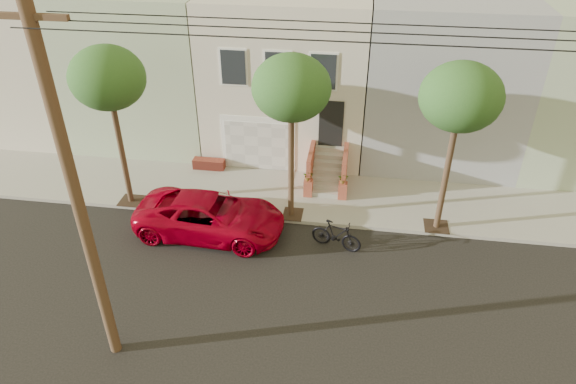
# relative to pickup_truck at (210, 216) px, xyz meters

# --- Properties ---
(ground) EXTENTS (90.00, 90.00, 0.00)m
(ground) POSITION_rel_pickup_truck_xyz_m (1.78, -2.51, -0.75)
(ground) COLOR black
(ground) RESTS_ON ground
(sidewalk) EXTENTS (40.00, 3.70, 0.15)m
(sidewalk) POSITION_rel_pickup_truck_xyz_m (1.78, 2.84, -0.68)
(sidewalk) COLOR gray
(sidewalk) RESTS_ON ground
(house_row) EXTENTS (33.10, 11.70, 7.00)m
(house_row) POSITION_rel_pickup_truck_xyz_m (1.78, 8.68, 2.89)
(house_row) COLOR beige
(house_row) RESTS_ON sidewalk
(tree_left) EXTENTS (2.70, 2.57, 6.30)m
(tree_left) POSITION_rel_pickup_truck_xyz_m (-3.72, 1.39, 4.50)
(tree_left) COLOR #2D2116
(tree_left) RESTS_ON sidewalk
(tree_mid) EXTENTS (2.70, 2.57, 6.30)m
(tree_mid) POSITION_rel_pickup_truck_xyz_m (2.78, 1.39, 4.50)
(tree_mid) COLOR #2D2116
(tree_mid) RESTS_ON sidewalk
(tree_right) EXTENTS (2.70, 2.57, 6.30)m
(tree_right) POSITION_rel_pickup_truck_xyz_m (8.28, 1.39, 4.50)
(tree_right) COLOR #2D2116
(tree_right) RESTS_ON sidewalk
(pickup_truck) EXTENTS (5.53, 2.73, 1.51)m
(pickup_truck) POSITION_rel_pickup_truck_xyz_m (0.00, 0.00, 0.00)
(pickup_truck) COLOR #9A0016
(pickup_truck) RESTS_ON ground
(motorcycle) EXTENTS (1.92, 1.01, 1.11)m
(motorcycle) POSITION_rel_pickup_truck_xyz_m (4.63, -0.23, -0.20)
(motorcycle) COLOR black
(motorcycle) RESTS_ON ground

